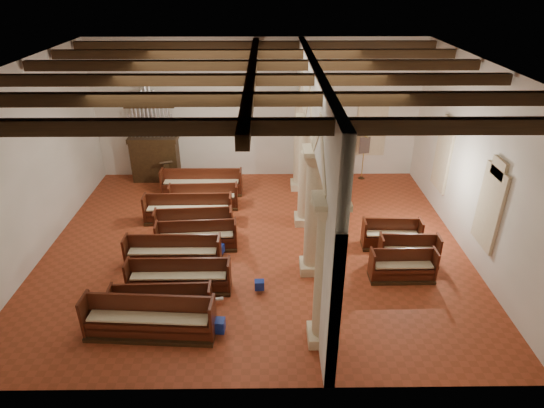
{
  "coord_description": "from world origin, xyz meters",
  "views": [
    {
      "loc": [
        0.42,
        -13.18,
        8.46
      ],
      "look_at": [
        0.57,
        0.5,
        1.31
      ],
      "focal_mm": 30.0,
      "sensor_mm": 36.0,
      "label": 1
    }
  ],
  "objects_px": {
    "lectern": "(167,175)",
    "aisle_pew_0": "(402,270)",
    "processional_banner": "(363,163)",
    "pipe_organ": "(154,150)",
    "nave_pew_0": "(150,323)"
  },
  "relations": [
    {
      "from": "nave_pew_0",
      "to": "processional_banner",
      "type": "bearing_deg",
      "value": 56.98
    },
    {
      "from": "lectern",
      "to": "aisle_pew_0",
      "type": "height_order",
      "value": "lectern"
    },
    {
      "from": "processional_banner",
      "to": "aisle_pew_0",
      "type": "xyz_separation_m",
      "value": [
        -0.17,
        -7.46,
        -0.42
      ]
    },
    {
      "from": "pipe_organ",
      "to": "lectern",
      "type": "bearing_deg",
      "value": -51.91
    },
    {
      "from": "pipe_organ",
      "to": "aisle_pew_0",
      "type": "height_order",
      "value": "pipe_organ"
    },
    {
      "from": "pipe_organ",
      "to": "aisle_pew_0",
      "type": "xyz_separation_m",
      "value": [
        8.99,
        -7.46,
        -1.04
      ]
    },
    {
      "from": "lectern",
      "to": "processional_banner",
      "type": "relative_size",
      "value": 0.6
    },
    {
      "from": "lectern",
      "to": "processional_banner",
      "type": "bearing_deg",
      "value": -15.62
    },
    {
      "from": "processional_banner",
      "to": "nave_pew_0",
      "type": "xyz_separation_m",
      "value": [
        -7.27,
        -9.76,
        -0.38
      ]
    },
    {
      "from": "pipe_organ",
      "to": "processional_banner",
      "type": "relative_size",
      "value": 2.1
    },
    {
      "from": "lectern",
      "to": "processional_banner",
      "type": "distance_m",
      "value": 8.6
    },
    {
      "from": "aisle_pew_0",
      "to": "processional_banner",
      "type": "bearing_deg",
      "value": 88.15
    },
    {
      "from": "lectern",
      "to": "aisle_pew_0",
      "type": "xyz_separation_m",
      "value": [
        8.39,
        -6.69,
        -0.19
      ]
    },
    {
      "from": "lectern",
      "to": "aisle_pew_0",
      "type": "bearing_deg",
      "value": -59.3
    },
    {
      "from": "pipe_organ",
      "to": "nave_pew_0",
      "type": "bearing_deg",
      "value": -79.01
    }
  ]
}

